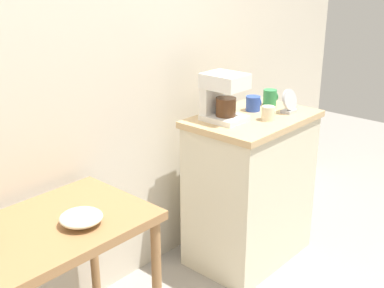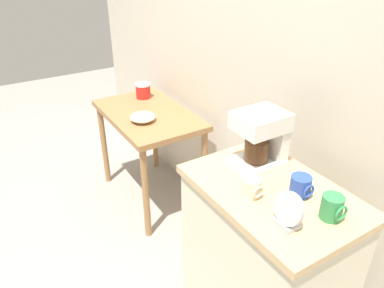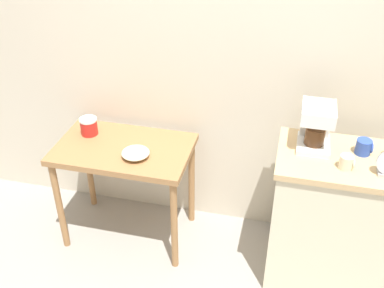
{
  "view_description": "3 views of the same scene",
  "coord_description": "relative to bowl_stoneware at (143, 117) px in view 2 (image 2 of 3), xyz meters",
  "views": [
    {
      "loc": [
        -1.45,
        -1.49,
        1.7
      ],
      "look_at": [
        0.25,
        0.03,
        0.87
      ],
      "focal_mm": 46.02,
      "sensor_mm": 36.0,
      "label": 1
    },
    {
      "loc": [
        1.65,
        -0.93,
        1.81
      ],
      "look_at": [
        0.15,
        -0.0,
        0.84
      ],
      "focal_mm": 34.75,
      "sensor_mm": 36.0,
      "label": 2
    },
    {
      "loc": [
        0.42,
        -2.17,
        2.31
      ],
      "look_at": [
        -0.1,
        -0.0,
        0.87
      ],
      "focal_mm": 42.68,
      "sensor_mm": 36.0,
      "label": 3
    }
  ],
  "objects": [
    {
      "name": "wooden_table",
      "position": [
        -0.12,
        0.09,
        -0.13
      ],
      "size": [
        0.86,
        0.54,
        0.73
      ],
      "color": "#9E7044",
      "rests_on": "ground_plane"
    },
    {
      "name": "ground_plane",
      "position": [
        0.46,
        0.01,
        -0.76
      ],
      "size": [
        8.0,
        8.0,
        0.0
      ],
      "primitive_type": "plane",
      "color": "gray"
    },
    {
      "name": "mug_tall_green",
      "position": [
        1.46,
        0.09,
        0.19
      ],
      "size": [
        0.09,
        0.08,
        0.1
      ],
      "color": "#338C4C",
      "rests_on": "kitchen_counter"
    },
    {
      "name": "back_wall",
      "position": [
        0.56,
        0.47,
        0.64
      ],
      "size": [
        4.4,
        0.1,
        2.8
      ],
      "primitive_type": "cube",
      "color": "beige",
      "rests_on": "ground_plane"
    },
    {
      "name": "mug_blue",
      "position": [
        1.3,
        0.1,
        0.18
      ],
      "size": [
        0.09,
        0.08,
        0.09
      ],
      "color": "#2D4CAD",
      "rests_on": "kitchen_counter"
    },
    {
      "name": "coffee_maker",
      "position": [
        1.03,
        0.12,
        0.28
      ],
      "size": [
        0.18,
        0.22,
        0.26
      ],
      "color": "white",
      "rests_on": "kitchen_counter"
    },
    {
      "name": "kitchen_counter",
      "position": [
        1.21,
        0.03,
        -0.31
      ],
      "size": [
        0.74,
        0.5,
        0.9
      ],
      "color": "beige",
      "rests_on": "ground_plane"
    },
    {
      "name": "table_clock",
      "position": [
        1.41,
        -0.08,
        0.2
      ],
      "size": [
        0.13,
        0.06,
        0.14
      ],
      "color": "#B2B5BA",
      "rests_on": "kitchen_counter"
    },
    {
      "name": "mug_small_cream",
      "position": [
        1.2,
        -0.07,
        0.18
      ],
      "size": [
        0.08,
        0.07,
        0.08
      ],
      "color": "beige",
      "rests_on": "kitchen_counter"
    },
    {
      "name": "canister_enamel",
      "position": [
        -0.39,
        0.19,
        0.03
      ],
      "size": [
        0.11,
        0.11,
        0.12
      ],
      "color": "red",
      "rests_on": "wooden_table"
    },
    {
      "name": "bowl_stoneware",
      "position": [
        0.0,
        0.0,
        0.0
      ],
      "size": [
        0.17,
        0.17,
        0.06
      ],
      "color": "beige",
      "rests_on": "wooden_table"
    }
  ]
}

